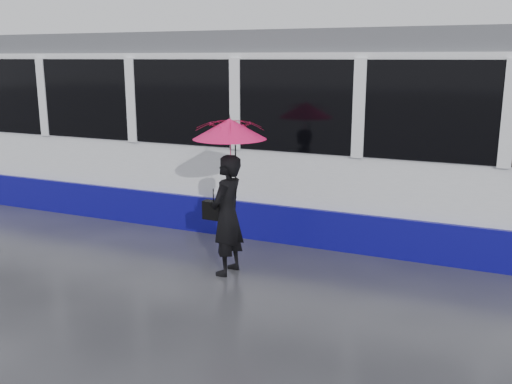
% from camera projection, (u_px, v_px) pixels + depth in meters
% --- Properties ---
extents(ground, '(90.00, 90.00, 0.00)m').
position_uv_depth(ground, '(262.00, 271.00, 8.03)').
color(ground, '#28282D').
rests_on(ground, ground).
extents(rails, '(34.00, 1.51, 0.02)m').
position_uv_depth(rails, '(317.00, 224.00, 10.25)').
color(rails, '#3F3D38').
rests_on(rails, ground).
extents(woman, '(0.43, 0.63, 1.67)m').
position_uv_depth(woman, '(227.00, 215.00, 7.76)').
color(woman, black).
rests_on(woman, ground).
extents(umbrella, '(1.03, 1.03, 1.12)m').
position_uv_depth(umbrella, '(230.00, 143.00, 7.51)').
color(umbrella, '#E71352').
rests_on(umbrella, ground).
extents(handbag, '(0.30, 0.14, 0.44)m').
position_uv_depth(handbag, '(214.00, 210.00, 7.85)').
color(handbag, black).
rests_on(handbag, ground).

